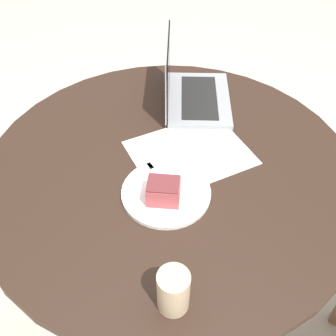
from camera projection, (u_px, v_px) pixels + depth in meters
name	position (u px, v px, depth m)	size (l,w,h in m)	color
ground_plane	(169.00, 284.00, 1.66)	(12.00, 12.00, 0.00)	#B7AD9E
dining_table	(170.00, 196.00, 1.25)	(1.09, 1.09, 0.72)	black
paper_document	(190.00, 153.00, 1.18)	(0.41, 0.37, 0.00)	white
plate	(166.00, 192.00, 1.06)	(0.24, 0.24, 0.01)	white
cake_slice	(163.00, 191.00, 1.02)	(0.11, 0.11, 0.06)	#B74C51
fork	(160.00, 178.00, 1.09)	(0.07, 0.17, 0.00)	silver
coffee_glass	(173.00, 291.00, 0.81)	(0.07, 0.07, 0.11)	#C6AD89
laptop	(190.00, 91.00, 1.33)	(0.38, 0.37, 0.23)	gray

